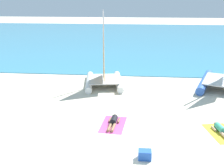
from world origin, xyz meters
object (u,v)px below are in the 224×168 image
Objects in this scene: towel_right at (222,133)px; sailboat_white at (104,75)px; towel_left at (113,124)px; cooler_box at (145,155)px; sunbather_right at (221,130)px; sunbather_left at (113,122)px.

sailboat_white is at bearing 133.71° from towel_right.
sailboat_white is 2.66× the size of towel_left.
towel_left is 3.16m from cooler_box.
sunbather_right is at bearing -3.97° from towel_left.
towel_left is at bearing 164.69° from sunbather_right.
sunbather_left is at bearing 84.93° from towel_left.
towel_left is at bearing -86.86° from sailboat_white.
sailboat_white is 6.11m from sunbather_left.
cooler_box reaches higher than towel_left.
sunbather_left reaches higher than towel_left.
sunbather_right is at bearing 101.33° from towel_right.
towel_left is at bearing 175.29° from towel_right.
sunbather_left reaches higher than towel_right.
towel_right is 4.25m from cooler_box.
towel_left is 1.22× the size of sunbather_right.
towel_right is at bearing 34.14° from cooler_box.
cooler_box is (1.45, -2.86, 0.05)m from sunbather_left.
sunbather_left is (1.19, -5.96, -0.62)m from sailboat_white.
sunbather_right is (4.95, -0.41, 0.00)m from sunbather_left.
towel_right is at bearing -0.41° from sunbather_left.
sunbather_left is at bearing 163.92° from sunbather_right.
sunbather_right reaches higher than towel_right.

